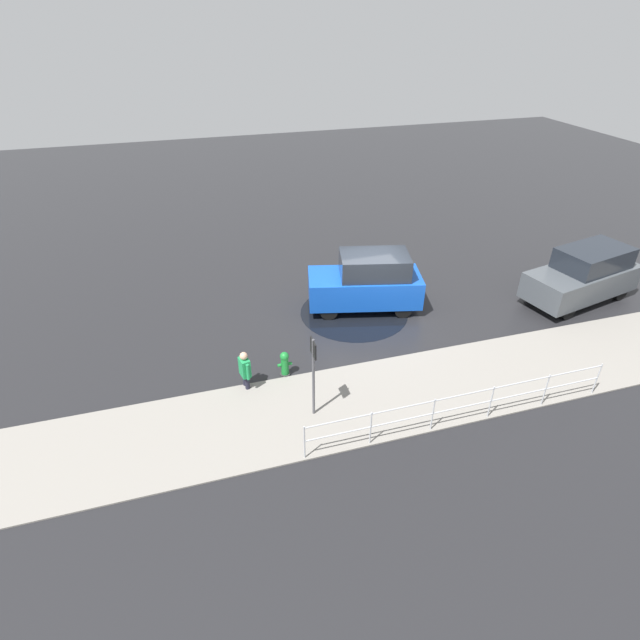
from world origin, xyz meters
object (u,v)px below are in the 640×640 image
(parked_sedan, at_px, (584,275))
(pedestrian, at_px, (245,368))
(moving_hatchback, at_px, (367,282))
(sign_post, at_px, (313,367))
(fire_hydrant, at_px, (285,364))

(parked_sedan, bearing_deg, pedestrian, 7.16)
(moving_hatchback, bearing_deg, sign_post, 55.56)
(moving_hatchback, height_order, pedestrian, moving_hatchback)
(moving_hatchback, height_order, sign_post, sign_post)
(parked_sedan, bearing_deg, sign_post, 16.04)
(pedestrian, bearing_deg, fire_hydrant, -167.93)
(moving_hatchback, relative_size, pedestrian, 3.44)
(parked_sedan, height_order, fire_hydrant, parked_sedan)
(fire_hydrant, distance_m, pedestrian, 1.24)
(fire_hydrant, relative_size, sign_post, 0.33)
(moving_hatchback, xyz_separation_m, sign_post, (3.32, 4.84, 0.55))
(fire_hydrant, bearing_deg, sign_post, 100.71)
(parked_sedan, distance_m, fire_hydrant, 11.48)
(fire_hydrant, xyz_separation_m, sign_post, (-0.35, 1.85, 1.18))
(sign_post, bearing_deg, parked_sedan, -163.96)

